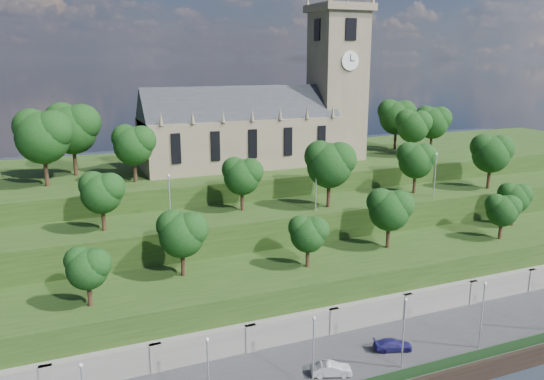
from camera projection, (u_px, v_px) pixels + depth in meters
name	position (u px, v px, depth m)	size (l,w,h in m)	color
promenade	(397.00, 355.00, 57.59)	(160.00, 12.00, 2.00)	#2D2D30
fence	(430.00, 368.00, 52.36)	(160.00, 0.10, 1.20)	#183417
retaining_wall	(368.00, 318.00, 62.59)	(160.00, 2.10, 5.00)	slate
embankment_lower	(343.00, 287.00, 67.64)	(160.00, 12.00, 8.00)	#1F3812
embankment_upper	(305.00, 245.00, 77.04)	(160.00, 10.00, 12.00)	#1F3812
hilltop	(255.00, 200.00, 95.54)	(160.00, 32.00, 15.00)	#1F3812
church	(267.00, 119.00, 88.61)	(38.60, 12.35, 27.60)	#6E634D
trees_lower	(344.00, 220.00, 65.88)	(65.12, 8.73, 8.00)	black
trees_upper	(352.00, 164.00, 75.72)	(65.29, 8.63, 9.39)	black
trees_hilltop	(236.00, 126.00, 85.70)	(74.55, 16.04, 11.04)	black
lamp_posts_promenade	(404.00, 328.00, 52.41)	(60.36, 0.36, 7.62)	#B2B2B7
lamp_posts_upper	(316.00, 183.00, 71.96)	(40.36, 0.36, 6.74)	#B2B2B7
car_middle	(331.00, 369.00, 52.02)	(1.39, 3.98, 1.31)	#A09FA4
car_right	(393.00, 345.00, 56.58)	(1.69, 4.15, 1.20)	navy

